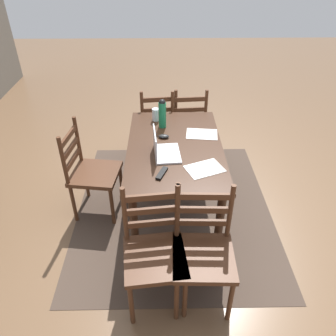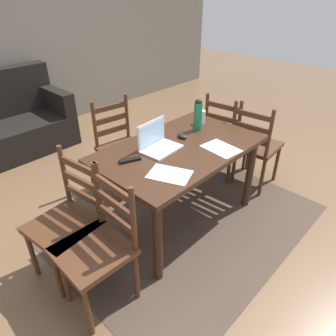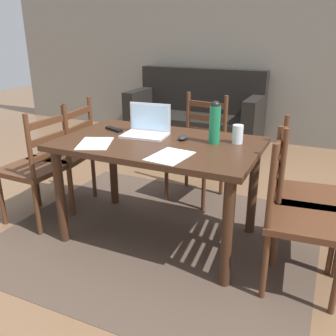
{
  "view_description": "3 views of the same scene",
  "coord_description": "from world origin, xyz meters",
  "px_view_note": "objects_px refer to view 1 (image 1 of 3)",
  "views": [
    {
      "loc": [
        -2.58,
        0.11,
        2.33
      ],
      "look_at": [
        -0.09,
        0.06,
        0.57
      ],
      "focal_mm": 35.34,
      "sensor_mm": 36.0,
      "label": 1
    },
    {
      "loc": [
        -1.73,
        -1.5,
        1.94
      ],
      "look_at": [
        -0.01,
        0.13,
        0.5
      ],
      "focal_mm": 33.15,
      "sensor_mm": 36.0,
      "label": 2
    },
    {
      "loc": [
        1.08,
        -2.21,
        1.48
      ],
      "look_at": [
        0.14,
        -0.15,
        0.63
      ],
      "focal_mm": 39.07,
      "sensor_mm": 36.0,
      "label": 3
    }
  ],
  "objects_px": {
    "chair_right_near": "(186,124)",
    "chair_left_far": "(154,253)",
    "chair_far_head": "(91,172)",
    "water_bottle": "(162,113)",
    "chair_left_near": "(203,252)",
    "dining_table": "(175,155)",
    "computer_mouse": "(164,136)",
    "drinking_glass": "(156,115)",
    "chair_right_far": "(158,124)",
    "laptop": "(162,149)",
    "tv_remote": "(162,173)"
  },
  "relations": [
    {
      "from": "chair_left_near",
      "to": "computer_mouse",
      "type": "xyz_separation_m",
      "value": [
        1.13,
        0.27,
        0.31
      ]
    },
    {
      "from": "computer_mouse",
      "to": "drinking_glass",
      "type": "bearing_deg",
      "value": 18.39
    },
    {
      "from": "computer_mouse",
      "to": "tv_remote",
      "type": "distance_m",
      "value": 0.58
    },
    {
      "from": "chair_far_head",
      "to": "water_bottle",
      "type": "xyz_separation_m",
      "value": [
        0.36,
        -0.69,
        0.45
      ]
    },
    {
      "from": "chair_far_head",
      "to": "water_bottle",
      "type": "bearing_deg",
      "value": -62.19
    },
    {
      "from": "chair_right_far",
      "to": "laptop",
      "type": "xyz_separation_m",
      "value": [
        -1.14,
        -0.05,
        0.35
      ]
    },
    {
      "from": "dining_table",
      "to": "water_bottle",
      "type": "height_order",
      "value": "water_bottle"
    },
    {
      "from": "chair_left_near",
      "to": "drinking_glass",
      "type": "height_order",
      "value": "chair_left_near"
    },
    {
      "from": "computer_mouse",
      "to": "chair_left_near",
      "type": "bearing_deg",
      "value": -160.32
    },
    {
      "from": "chair_right_near",
      "to": "chair_left_far",
      "type": "height_order",
      "value": "same"
    },
    {
      "from": "chair_right_near",
      "to": "chair_left_far",
      "type": "distance_m",
      "value": 2.01
    },
    {
      "from": "water_bottle",
      "to": "chair_left_near",
      "type": "bearing_deg",
      "value": -168.08
    },
    {
      "from": "chair_right_near",
      "to": "chair_right_far",
      "type": "bearing_deg",
      "value": 89.98
    },
    {
      "from": "dining_table",
      "to": "chair_right_near",
      "type": "height_order",
      "value": "chair_right_near"
    },
    {
      "from": "chair_right_near",
      "to": "computer_mouse",
      "type": "height_order",
      "value": "chair_right_near"
    },
    {
      "from": "chair_left_far",
      "to": "water_bottle",
      "type": "xyz_separation_m",
      "value": [
        1.36,
        -0.07,
        0.45
      ]
    },
    {
      "from": "tv_remote",
      "to": "chair_far_head",
      "type": "bearing_deg",
      "value": -11.61
    },
    {
      "from": "dining_table",
      "to": "chair_far_head",
      "type": "bearing_deg",
      "value": 89.62
    },
    {
      "from": "computer_mouse",
      "to": "chair_far_head",
      "type": "bearing_deg",
      "value": 107.29
    },
    {
      "from": "laptop",
      "to": "tv_remote",
      "type": "bearing_deg",
      "value": 179.58
    },
    {
      "from": "chair_far_head",
      "to": "chair_right_near",
      "type": "height_order",
      "value": "same"
    },
    {
      "from": "chair_far_head",
      "to": "chair_left_far",
      "type": "height_order",
      "value": "same"
    },
    {
      "from": "chair_right_far",
      "to": "chair_far_head",
      "type": "bearing_deg",
      "value": 147.15
    },
    {
      "from": "dining_table",
      "to": "chair_right_far",
      "type": "bearing_deg",
      "value": 9.65
    },
    {
      "from": "chair_left_near",
      "to": "laptop",
      "type": "bearing_deg",
      "value": 19.15
    },
    {
      "from": "tv_remote",
      "to": "drinking_glass",
      "type": "bearing_deg",
      "value": -64.88
    },
    {
      "from": "chair_left_far",
      "to": "drinking_glass",
      "type": "xyz_separation_m",
      "value": [
        1.5,
        0.0,
        0.36
      ]
    },
    {
      "from": "drinking_glass",
      "to": "chair_right_near",
      "type": "bearing_deg",
      "value": -37.01
    },
    {
      "from": "chair_right_far",
      "to": "tv_remote",
      "type": "bearing_deg",
      "value": -178.06
    },
    {
      "from": "chair_left_far",
      "to": "computer_mouse",
      "type": "bearing_deg",
      "value": -3.89
    },
    {
      "from": "chair_left_far",
      "to": "tv_remote",
      "type": "bearing_deg",
      "value": -6.0
    },
    {
      "from": "chair_right_near",
      "to": "laptop",
      "type": "relative_size",
      "value": 2.82
    },
    {
      "from": "chair_far_head",
      "to": "chair_right_far",
      "type": "distance_m",
      "value": 1.17
    },
    {
      "from": "chair_far_head",
      "to": "tv_remote",
      "type": "relative_size",
      "value": 5.59
    },
    {
      "from": "chair_right_near",
      "to": "tv_remote",
      "type": "distance_m",
      "value": 1.49
    },
    {
      "from": "chair_far_head",
      "to": "computer_mouse",
      "type": "distance_m",
      "value": 0.78
    },
    {
      "from": "chair_far_head",
      "to": "water_bottle",
      "type": "height_order",
      "value": "water_bottle"
    },
    {
      "from": "chair_left_near",
      "to": "chair_right_far",
      "type": "bearing_deg",
      "value": 9.82
    },
    {
      "from": "chair_right_near",
      "to": "computer_mouse",
      "type": "relative_size",
      "value": 9.5
    },
    {
      "from": "chair_left_near",
      "to": "water_bottle",
      "type": "relative_size",
      "value": 3.25
    },
    {
      "from": "laptop",
      "to": "computer_mouse",
      "type": "height_order",
      "value": "laptop"
    },
    {
      "from": "chair_right_far",
      "to": "tv_remote",
      "type": "relative_size",
      "value": 5.59
    },
    {
      "from": "dining_table",
      "to": "drinking_glass",
      "type": "relative_size",
      "value": 10.95
    },
    {
      "from": "drinking_glass",
      "to": "computer_mouse",
      "type": "xyz_separation_m",
      "value": [
        -0.37,
        -0.08,
        -0.05
      ]
    },
    {
      "from": "dining_table",
      "to": "chair_right_near",
      "type": "bearing_deg",
      "value": -10.11
    },
    {
      "from": "chair_far_head",
      "to": "chair_left_near",
      "type": "xyz_separation_m",
      "value": [
        -0.99,
        -0.98,
        0.0
      ]
    },
    {
      "from": "drinking_glass",
      "to": "chair_right_far",
      "type": "bearing_deg",
      "value": -1.57
    },
    {
      "from": "chair_left_near",
      "to": "chair_left_far",
      "type": "relative_size",
      "value": 1.0
    },
    {
      "from": "water_bottle",
      "to": "computer_mouse",
      "type": "distance_m",
      "value": 0.26
    },
    {
      "from": "chair_right_near",
      "to": "laptop",
      "type": "xyz_separation_m",
      "value": [
        -1.14,
        0.29,
        0.35
      ]
    }
  ]
}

